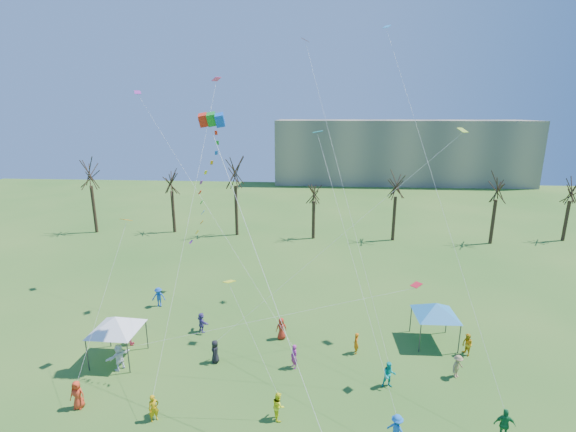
# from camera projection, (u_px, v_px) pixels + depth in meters

# --- Properties ---
(distant_building) EXTENTS (60.00, 14.00, 15.00)m
(distant_building) POSITION_uv_depth(u_px,v_px,m) (400.00, 152.00, 97.37)
(distant_building) COLOR gray
(distant_building) RESTS_ON ground
(bare_tree_row) EXTENTS (70.73, 7.21, 11.03)m
(bare_tree_row) POSITION_uv_depth(u_px,v_px,m) (290.00, 187.00, 54.51)
(bare_tree_row) COLOR black
(bare_tree_row) RESTS_ON ground
(big_box_kite) EXTENTS (4.50, 5.21, 18.00)m
(big_box_kite) POSITION_uv_depth(u_px,v_px,m) (209.00, 190.00, 24.41)
(big_box_kite) COLOR red
(big_box_kite) RESTS_ON ground
(canopy_tent_white) EXTENTS (4.42, 4.42, 3.32)m
(canopy_tent_white) POSITION_uv_depth(u_px,v_px,m) (116.00, 323.00, 27.73)
(canopy_tent_white) COLOR #3F3F44
(canopy_tent_white) RESTS_ON ground
(canopy_tent_blue) EXTENTS (4.31, 4.31, 3.23)m
(canopy_tent_blue) POSITION_uv_depth(u_px,v_px,m) (436.00, 309.00, 29.87)
(canopy_tent_blue) COLOR #3F3F44
(canopy_tent_blue) RESTS_ON ground
(festival_crowd) EXTENTS (26.01, 15.05, 1.86)m
(festival_crowd) POSITION_uv_depth(u_px,v_px,m) (264.00, 357.00, 27.23)
(festival_crowd) COLOR red
(festival_crowd) RESTS_ON ground
(small_kites_aloft) EXTENTS (27.87, 19.62, 33.31)m
(small_kites_aloft) POSITION_uv_depth(u_px,v_px,m) (286.00, 149.00, 29.64)
(small_kites_aloft) COLOR orange
(small_kites_aloft) RESTS_ON ground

